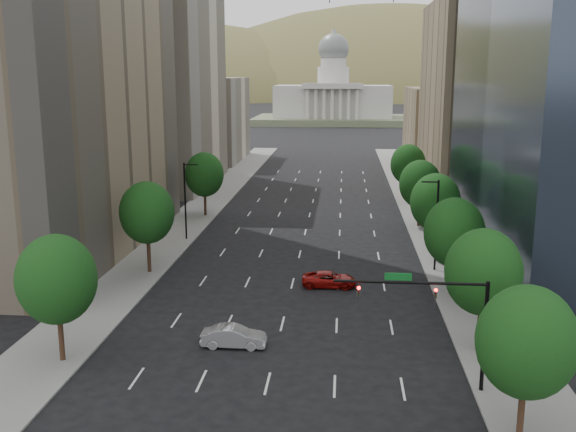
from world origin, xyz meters
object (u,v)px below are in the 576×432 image
(traffic_signal, at_px, (444,310))
(car_silver, at_px, (234,337))
(capitol, at_px, (333,101))
(car_red_far, at_px, (329,279))

(traffic_signal, bearing_deg, car_silver, 158.18)
(traffic_signal, xyz_separation_m, capitol, (-10.53, 219.71, 3.40))
(traffic_signal, xyz_separation_m, car_red_far, (-7.14, 19.34, -4.49))
(traffic_signal, xyz_separation_m, car_silver, (-13.53, 5.42, -4.42))
(car_silver, bearing_deg, capitol, -1.03)
(car_silver, bearing_deg, car_red_far, -24.87)
(car_silver, distance_m, car_red_far, 15.32)
(capitol, bearing_deg, traffic_signal, -87.26)
(car_silver, height_order, car_red_far, car_silver)
(car_red_far, bearing_deg, traffic_signal, -160.36)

